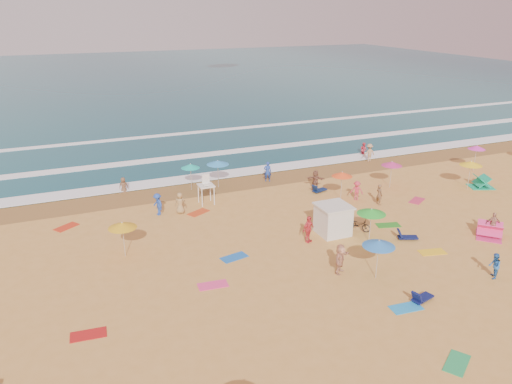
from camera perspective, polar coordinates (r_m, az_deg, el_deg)
name	(u,v)px	position (r m, az deg, el deg)	size (l,w,h in m)	color
ground	(302,239)	(34.15, 5.24, -5.42)	(220.00, 220.00, 0.00)	gold
ocean	(119,80)	(112.95, -15.43, 12.22)	(220.00, 140.00, 0.18)	#0C4756
wet_sand	(237,183)	(44.69, -2.22, 1.05)	(220.00, 220.00, 0.00)	olive
surf_foam	(207,156)	(52.62, -5.62, 4.09)	(200.00, 18.70, 0.05)	white
cabana	(333,220)	(34.88, 8.79, -3.20)	(2.00, 2.00, 2.00)	silver
cabana_roof	(334,206)	(34.48, 8.88, -1.59)	(2.20, 2.20, 0.12)	silver
bicycle	(358,224)	(35.84, 11.60, -3.66)	(0.62, 1.78, 0.94)	black
lifeguard_stand	(206,191)	(39.83, -5.72, 0.08)	(1.20, 1.20, 2.10)	white
beach_umbrellas	(320,203)	(34.47, 7.37, -1.30)	(57.95, 28.92, 0.71)	blue
loungers	(423,242)	(35.04, 18.54, -5.47)	(53.62, 21.27, 0.34)	#101951
towels	(289,257)	(31.81, 3.80, -7.41)	(28.54, 23.78, 0.03)	#B31716
popup_tents	(485,202)	(42.70, 24.74, -1.00)	(9.75, 10.17, 1.20)	#E3327B
beachgoers	(297,204)	(37.85, 4.70, -1.35)	(39.29, 26.40, 2.11)	#CA3247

